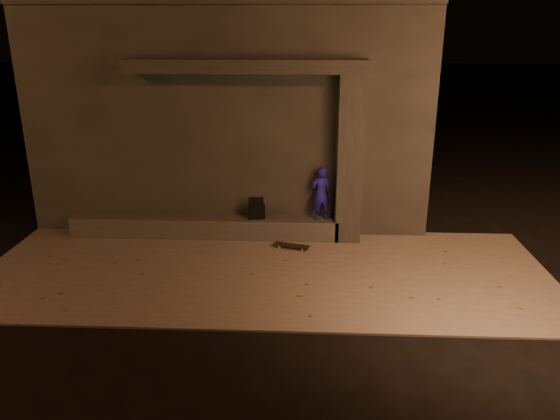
# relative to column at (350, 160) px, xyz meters

# --- Properties ---
(ground) EXTENTS (120.00, 120.00, 0.00)m
(ground) POSITION_rel_column_xyz_m (-1.70, -3.75, -1.84)
(ground) COLOR black
(ground) RESTS_ON ground
(sidewalk) EXTENTS (11.00, 4.40, 0.04)m
(sidewalk) POSITION_rel_column_xyz_m (-1.70, -1.75, -1.82)
(sidewalk) COLOR slate
(sidewalk) RESTS_ON ground
(building) EXTENTS (9.00, 5.10, 5.22)m
(building) POSITION_rel_column_xyz_m (-2.70, 2.74, 0.77)
(building) COLOR #33312F
(building) RESTS_ON ground
(ledge) EXTENTS (6.00, 0.55, 0.45)m
(ledge) POSITION_rel_column_xyz_m (-3.20, 0.00, -1.58)
(ledge) COLOR #4B4844
(ledge) RESTS_ON sidewalk
(column) EXTENTS (0.55, 0.55, 3.60)m
(column) POSITION_rel_column_xyz_m (0.00, 0.00, 0.00)
(column) COLOR #33312F
(column) RESTS_ON sidewalk
(canopy) EXTENTS (5.00, 0.70, 0.28)m
(canopy) POSITION_rel_column_xyz_m (-2.20, 0.05, 1.94)
(canopy) COLOR #33312F
(canopy) RESTS_ON column
(skateboarder) EXTENTS (0.50, 0.41, 1.19)m
(skateboarder) POSITION_rel_column_xyz_m (-0.60, 0.00, -0.75)
(skateboarder) COLOR #211BB1
(skateboarder) RESTS_ON ledge
(backpack) EXTENTS (0.40, 0.29, 0.52)m
(backpack) POSITION_rel_column_xyz_m (-2.01, 0.00, -1.17)
(backpack) COLOR black
(backpack) RESTS_ON ledge
(skateboard) EXTENTS (0.80, 0.40, 0.08)m
(skateboard) POSITION_rel_column_xyz_m (-1.21, -0.65, -1.73)
(skateboard) COLOR black
(skateboard) RESTS_ON sidewalk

